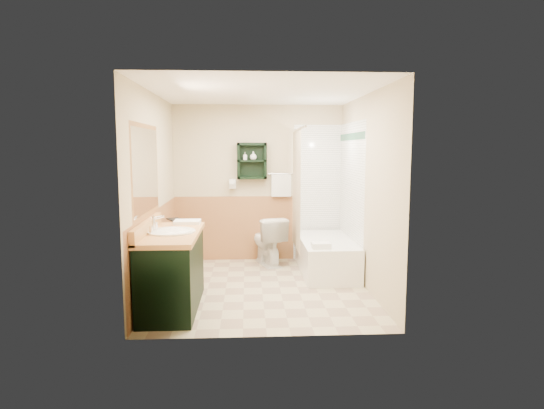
{
  "coord_description": "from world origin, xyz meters",
  "views": [
    {
      "loc": [
        -0.18,
        -5.53,
        1.73
      ],
      "look_at": [
        0.14,
        0.2,
        1.03
      ],
      "focal_mm": 30.0,
      "sensor_mm": 36.0,
      "label": 1
    }
  ],
  "objects_px": {
    "hair_dryer": "(232,184)",
    "vanity": "(172,270)",
    "toilet": "(268,241)",
    "soap_bottle_a": "(245,158)",
    "bathtub": "(326,256)",
    "vanity_book": "(168,213)",
    "soap_bottle_b": "(253,157)",
    "wall_shelf": "(252,161)"
  },
  "relations": [
    {
      "from": "wall_shelf",
      "to": "hair_dryer",
      "type": "distance_m",
      "value": 0.46
    },
    {
      "from": "hair_dryer",
      "to": "vanity_book",
      "type": "distance_m",
      "value": 1.54
    },
    {
      "from": "hair_dryer",
      "to": "vanity",
      "type": "height_order",
      "value": "hair_dryer"
    },
    {
      "from": "vanity",
      "to": "soap_bottle_a",
      "type": "relative_size",
      "value": 11.44
    },
    {
      "from": "bathtub",
      "to": "toilet",
      "type": "bearing_deg",
      "value": 148.2
    },
    {
      "from": "wall_shelf",
      "to": "soap_bottle_a",
      "type": "distance_m",
      "value": 0.11
    },
    {
      "from": "hair_dryer",
      "to": "soap_bottle_a",
      "type": "relative_size",
      "value": 2.07
    },
    {
      "from": "bathtub",
      "to": "vanity_book",
      "type": "relative_size",
      "value": 7.28
    },
    {
      "from": "soap_bottle_b",
      "to": "toilet",
      "type": "bearing_deg",
      "value": -48.11
    },
    {
      "from": "vanity",
      "to": "bathtub",
      "type": "bearing_deg",
      "value": 35.08
    },
    {
      "from": "bathtub",
      "to": "toilet",
      "type": "height_order",
      "value": "toilet"
    },
    {
      "from": "toilet",
      "to": "soap_bottle_a",
      "type": "bearing_deg",
      "value": -51.87
    },
    {
      "from": "hair_dryer",
      "to": "vanity",
      "type": "bearing_deg",
      "value": -105.79
    },
    {
      "from": "vanity",
      "to": "soap_bottle_a",
      "type": "distance_m",
      "value": 2.51
    },
    {
      "from": "wall_shelf",
      "to": "hair_dryer",
      "type": "bearing_deg",
      "value": 175.24
    },
    {
      "from": "hair_dryer",
      "to": "toilet",
      "type": "relative_size",
      "value": 0.33
    },
    {
      "from": "wall_shelf",
      "to": "toilet",
      "type": "height_order",
      "value": "wall_shelf"
    },
    {
      "from": "vanity",
      "to": "soap_bottle_b",
      "type": "relative_size",
      "value": 10.23
    },
    {
      "from": "wall_shelf",
      "to": "bathtub",
      "type": "bearing_deg",
      "value": -35.48
    },
    {
      "from": "hair_dryer",
      "to": "bathtub",
      "type": "bearing_deg",
      "value": -29.7
    },
    {
      "from": "soap_bottle_a",
      "to": "soap_bottle_b",
      "type": "distance_m",
      "value": 0.13
    },
    {
      "from": "wall_shelf",
      "to": "soap_bottle_b",
      "type": "relative_size",
      "value": 4.23
    },
    {
      "from": "toilet",
      "to": "vanity",
      "type": "bearing_deg",
      "value": 41.53
    },
    {
      "from": "wall_shelf",
      "to": "vanity_book",
      "type": "xyz_separation_m",
      "value": [
        -1.06,
        -1.29,
        -0.6
      ]
    },
    {
      "from": "wall_shelf",
      "to": "vanity",
      "type": "relative_size",
      "value": 0.41
    },
    {
      "from": "vanity_book",
      "to": "toilet",
      "type": "bearing_deg",
      "value": 12.53
    },
    {
      "from": "vanity_book",
      "to": "hair_dryer",
      "type": "bearing_deg",
      "value": 33.3
    },
    {
      "from": "wall_shelf",
      "to": "bathtub",
      "type": "relative_size",
      "value": 0.37
    },
    {
      "from": "soap_bottle_a",
      "to": "vanity_book",
      "type": "bearing_deg",
      "value": -126.69
    },
    {
      "from": "toilet",
      "to": "hair_dryer",
      "type": "bearing_deg",
      "value": -43.43
    },
    {
      "from": "toilet",
      "to": "bathtub",
      "type": "bearing_deg",
      "value": 131.14
    },
    {
      "from": "vanity",
      "to": "wall_shelf",
      "type": "bearing_deg",
      "value": 66.71
    },
    {
      "from": "wall_shelf",
      "to": "vanity",
      "type": "distance_m",
      "value": 2.53
    },
    {
      "from": "bathtub",
      "to": "soap_bottle_b",
      "type": "xyz_separation_m",
      "value": [
        -1.0,
        0.73,
        1.38
      ]
    },
    {
      "from": "bathtub",
      "to": "soap_bottle_b",
      "type": "bearing_deg",
      "value": 144.15
    },
    {
      "from": "vanity_book",
      "to": "soap_bottle_b",
      "type": "xyz_separation_m",
      "value": [
        1.08,
        1.28,
        0.67
      ]
    },
    {
      "from": "vanity",
      "to": "soap_bottle_b",
      "type": "xyz_separation_m",
      "value": [
        0.92,
        2.07,
        1.19
      ]
    },
    {
      "from": "hair_dryer",
      "to": "vanity",
      "type": "distance_m",
      "value": 2.32
    },
    {
      "from": "toilet",
      "to": "vanity_book",
      "type": "distance_m",
      "value": 1.76
    },
    {
      "from": "toilet",
      "to": "soap_bottle_a",
      "type": "relative_size",
      "value": 6.31
    },
    {
      "from": "bathtub",
      "to": "soap_bottle_a",
      "type": "distance_m",
      "value": 1.91
    },
    {
      "from": "toilet",
      "to": "wall_shelf",
      "type": "bearing_deg",
      "value": -63.05
    }
  ]
}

